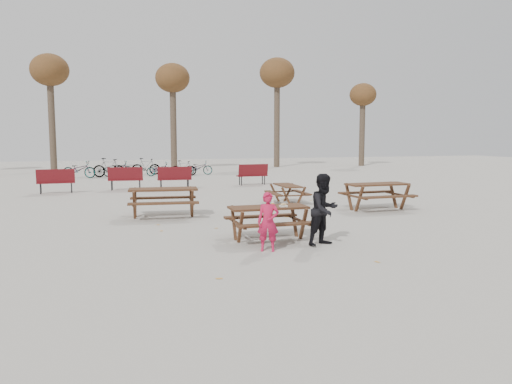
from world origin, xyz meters
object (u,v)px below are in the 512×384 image
object	(u,v)px
picnic_table_east	(377,196)
picnic_table_far	(287,194)
picnic_table_north	(164,203)
child	(268,222)
main_picnic_table	(268,214)
adult	(324,210)
food_tray	(283,206)
soda_bottle	(273,204)

from	to	relation	value
picnic_table_east	picnic_table_far	size ratio (longest dim) A/B	1.28
picnic_table_east	picnic_table_north	xyz separation A→B (m)	(-6.81, 0.50, -0.00)
child	picnic_table_east	size ratio (longest dim) A/B	0.62
main_picnic_table	picnic_table_far	xyz separation A→B (m)	(2.54, 5.61, -0.25)
main_picnic_table	child	bearing A→B (deg)	-108.32
picnic_table_east	adult	bearing A→B (deg)	-132.97
child	picnic_table_far	bearing A→B (deg)	86.71
picnic_table_far	picnic_table_north	bearing A→B (deg)	111.36
main_picnic_table	picnic_table_east	bearing A→B (deg)	35.47
food_tray	adult	distance (m)	1.01
soda_bottle	child	world-z (taller)	child
food_tray	picnic_table_east	world-z (taller)	picnic_table_east
food_tray	picnic_table_far	bearing A→B (deg)	68.85
picnic_table_far	main_picnic_table	bearing A→B (deg)	156.82
food_tray	picnic_table_east	xyz separation A→B (m)	(4.53, 3.62, -0.36)
child	main_picnic_table	bearing A→B (deg)	91.80
main_picnic_table	child	distance (m)	1.18
picnic_table_east	picnic_table_north	size ratio (longest dim) A/B	1.01
picnic_table_far	child	bearing A→B (deg)	157.80
food_tray	soda_bottle	world-z (taller)	soda_bottle
main_picnic_table	picnic_table_north	size ratio (longest dim) A/B	0.91
food_tray	adult	size ratio (longest dim) A/B	0.11
picnic_table_north	soda_bottle	bearing A→B (deg)	-57.31
child	picnic_table_north	xyz separation A→B (m)	(-1.60, 5.07, -0.19)
main_picnic_table	picnic_table_east	world-z (taller)	picnic_table_east
adult	picnic_table_east	world-z (taller)	adult
main_picnic_table	food_tray	size ratio (longest dim) A/B	10.00
picnic_table_north	adult	bearing A→B (deg)	-52.92
food_tray	child	world-z (taller)	child
picnic_table_north	main_picnic_table	bearing A→B (deg)	-57.69
adult	food_tray	bearing A→B (deg)	110.30
child	food_tray	bearing A→B (deg)	74.56
soda_bottle	picnic_table_east	size ratio (longest dim) A/B	0.08
soda_bottle	child	xyz separation A→B (m)	(-0.45, -1.03, -0.23)
soda_bottle	child	distance (m)	1.15
soda_bottle	picnic_table_far	xyz separation A→B (m)	(2.46, 5.70, -0.51)
food_tray	picnic_table_north	world-z (taller)	picnic_table_north
adult	child	bearing A→B (deg)	165.98
picnic_table_east	food_tray	bearing A→B (deg)	-142.94
main_picnic_table	picnic_table_far	distance (m)	6.16
food_tray	picnic_table_east	bearing A→B (deg)	38.63
picnic_table_north	picnic_table_far	size ratio (longest dim) A/B	1.27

